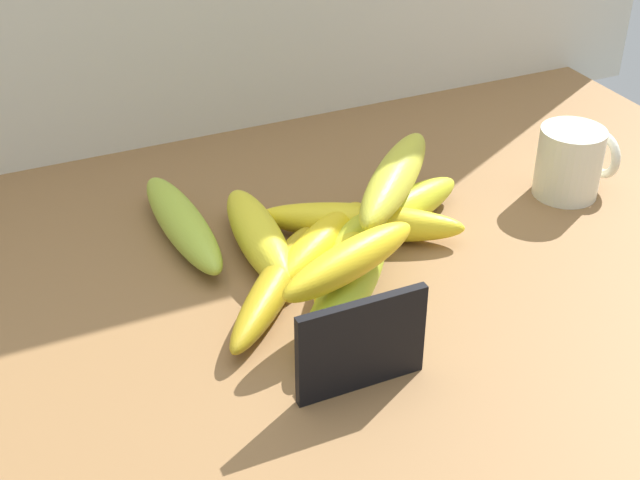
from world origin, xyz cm
name	(u,v)px	position (x,y,z in cm)	size (l,w,h in cm)	color
counter_top	(339,315)	(0.00, 0.00, 1.50)	(110.00, 76.00, 3.00)	brown
chalkboard_sign	(361,348)	(-3.27, -10.76, 6.86)	(11.00, 1.80, 8.40)	black
coffee_mug	(571,162)	(31.46, 7.87, 6.86)	(8.52, 7.02, 7.73)	silver
banana_0	(258,236)	(-3.79, 10.45, 5.15)	(17.49, 4.30, 4.30)	yellow
banana_1	(275,285)	(-5.18, 2.78, 4.65)	(20.19, 3.30, 3.30)	#AF901A
banana_2	(182,223)	(-9.80, 16.02, 5.02)	(19.55, 4.03, 4.03)	#A2BD39
banana_3	(347,292)	(0.03, -1.46, 5.06)	(19.61, 4.12, 4.12)	#A5C128
banana_4	(343,263)	(2.00, 3.37, 4.67)	(15.56, 3.33, 3.33)	yellow
banana_5	(320,245)	(1.19, 6.91, 4.87)	(17.17, 3.74, 3.74)	yellow
banana_6	(395,214)	(10.46, 8.87, 4.98)	(19.10, 3.95, 3.95)	gold
banana_7	(361,222)	(6.60, 8.95, 4.90)	(20.82, 3.80, 3.80)	yellow
banana_8	(354,259)	(0.38, -1.98, 8.83)	(15.74, 3.42, 3.42)	yellow
banana_9	(395,178)	(10.39, 9.18, 8.98)	(19.83, 4.05, 4.05)	gold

